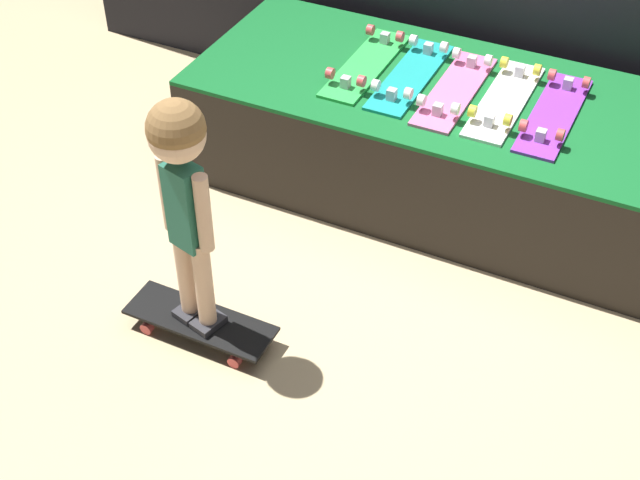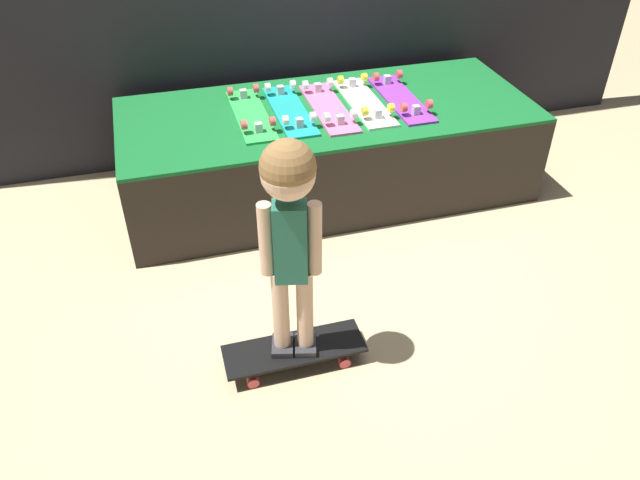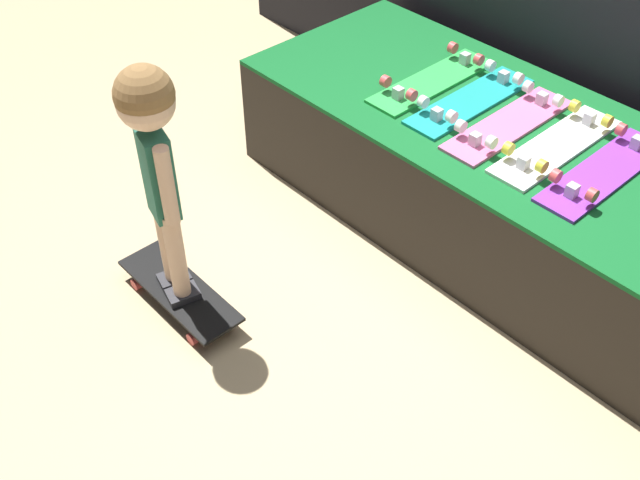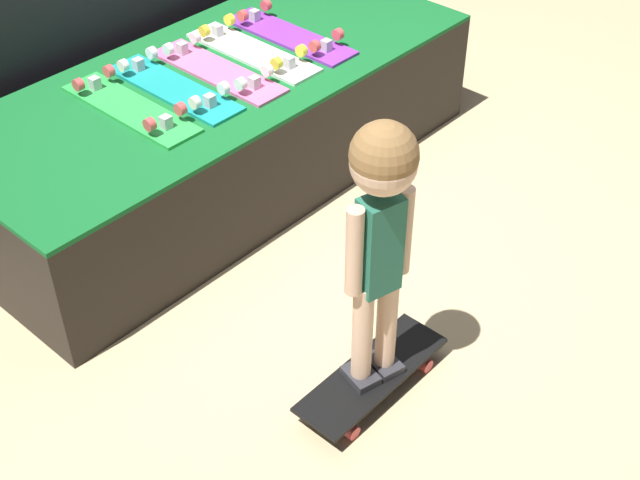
% 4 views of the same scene
% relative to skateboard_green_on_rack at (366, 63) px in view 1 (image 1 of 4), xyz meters
% --- Properties ---
extents(ground_plane, '(16.00, 16.00, 0.00)m').
position_rel_skateboard_green_on_rack_xyz_m(ground_plane, '(0.46, -0.62, -0.57)').
color(ground_plane, tan).
extents(display_rack, '(2.44, 1.00, 0.56)m').
position_rel_skateboard_green_on_rack_xyz_m(display_rack, '(0.46, -0.02, -0.30)').
color(display_rack, black).
rests_on(display_rack, ground_plane).
extents(skateboard_green_on_rack, '(0.19, 0.70, 0.09)m').
position_rel_skateboard_green_on_rack_xyz_m(skateboard_green_on_rack, '(0.00, 0.00, 0.00)').
color(skateboard_green_on_rack, green).
rests_on(skateboard_green_on_rack, display_rack).
extents(skateboard_teal_on_rack, '(0.19, 0.70, 0.09)m').
position_rel_skateboard_green_on_rack_xyz_m(skateboard_teal_on_rack, '(0.23, -0.01, 0.00)').
color(skateboard_teal_on_rack, teal).
rests_on(skateboard_teal_on_rack, display_rack).
extents(skateboard_pink_on_rack, '(0.19, 0.70, 0.09)m').
position_rel_skateboard_green_on_rack_xyz_m(skateboard_pink_on_rack, '(0.46, -0.03, 0.00)').
color(skateboard_pink_on_rack, pink).
rests_on(skateboard_pink_on_rack, display_rack).
extents(skateboard_white_on_rack, '(0.19, 0.70, 0.09)m').
position_rel_skateboard_green_on_rack_xyz_m(skateboard_white_on_rack, '(0.68, -0.02, 0.00)').
color(skateboard_white_on_rack, white).
rests_on(skateboard_white_on_rack, display_rack).
extents(skateboard_purple_on_rack, '(0.19, 0.70, 0.09)m').
position_rel_skateboard_green_on_rack_xyz_m(skateboard_purple_on_rack, '(0.91, -0.03, 0.00)').
color(skateboard_purple_on_rack, purple).
rests_on(skateboard_purple_on_rack, display_rack).
extents(skateboard_on_floor, '(0.63, 0.20, 0.09)m').
position_rel_skateboard_green_on_rack_xyz_m(skateboard_on_floor, '(-0.10, -1.40, -0.50)').
color(skateboard_on_floor, black).
rests_on(skateboard_on_floor, ground_plane).
extents(child, '(0.24, 0.21, 1.03)m').
position_rel_skateboard_green_on_rack_xyz_m(child, '(-0.10, -1.40, 0.24)').
color(child, '#2D2D33').
rests_on(child, skateboard_on_floor).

